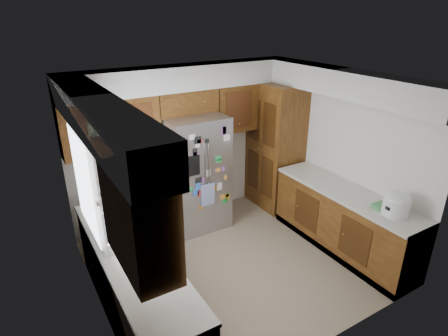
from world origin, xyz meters
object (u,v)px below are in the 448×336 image
Objects in this scene: pantry at (275,146)px; rice_cooker at (397,204)px; paper_towel at (391,207)px; fridge at (195,173)px.

rice_cooker is at bearing -90.01° from pantry.
pantry is 8.55× the size of paper_towel.
pantry is 6.47× the size of rice_cooker.
pantry is at bearing 89.99° from rice_cooker.
paper_towel is (1.41, -2.40, 0.15)m from fridge.
pantry is at bearing 87.73° from paper_towel.
fridge is 2.78m from paper_towel.
paper_towel is at bearing 172.71° from rice_cooker.
fridge is at bearing 121.89° from rice_cooker.
pantry reaches higher than paper_towel.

